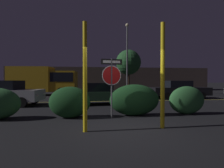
# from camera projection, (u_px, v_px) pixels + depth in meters

# --- Properties ---
(ground_plane) EXTENTS (260.00, 260.00, 0.00)m
(ground_plane) POSITION_uv_depth(u_px,v_px,m) (123.00, 129.00, 5.47)
(ground_plane) COLOR black
(road_center_stripe) EXTENTS (35.36, 0.12, 0.01)m
(road_center_stripe) POSITION_uv_depth(u_px,v_px,m) (104.00, 101.00, 12.85)
(road_center_stripe) COLOR gold
(road_center_stripe) RESTS_ON ground_plane
(stop_sign) EXTENTS (0.87, 0.14, 2.41)m
(stop_sign) POSITION_uv_depth(u_px,v_px,m) (112.00, 76.00, 7.00)
(stop_sign) COLOR #4C4C51
(stop_sign) RESTS_ON ground_plane
(yellow_pole_left) EXTENTS (0.12, 0.12, 3.25)m
(yellow_pole_left) POSITION_uv_depth(u_px,v_px,m) (85.00, 77.00, 5.14)
(yellow_pole_left) COLOR yellow
(yellow_pole_left) RESTS_ON ground_plane
(yellow_pole_right) EXTENTS (0.13, 0.13, 3.36)m
(yellow_pole_right) POSITION_uv_depth(u_px,v_px,m) (163.00, 75.00, 5.56)
(yellow_pole_right) COLOR yellow
(yellow_pole_right) RESTS_ON ground_plane
(hedge_bush_1) EXTENTS (1.66, 0.87, 1.28)m
(hedge_bush_1) POSITION_uv_depth(u_px,v_px,m) (70.00, 102.00, 7.08)
(hedge_bush_1) COLOR #19421E
(hedge_bush_1) RESTS_ON ground_plane
(hedge_bush_2) EXTENTS (2.18, 0.80, 1.36)m
(hedge_bush_2) POSITION_uv_depth(u_px,v_px,m) (135.00, 100.00, 7.56)
(hedge_bush_2) COLOR #19421E
(hedge_bush_2) RESTS_ON ground_plane
(hedge_bush_3) EXTENTS (1.64, 0.71, 1.27)m
(hedge_bush_3) POSITION_uv_depth(u_px,v_px,m) (187.00, 100.00, 7.89)
(hedge_bush_3) COLOR #2D6633
(hedge_bush_3) RESTS_ON ground_plane
(passing_car_1) EXTENTS (4.04, 2.19, 1.53)m
(passing_car_1) POSITION_uv_depth(u_px,v_px,m) (8.00, 93.00, 10.60)
(passing_car_1) COLOR #9E9EA3
(passing_car_1) RESTS_ON ground_plane
(passing_car_2) EXTENTS (4.87, 2.15, 1.38)m
(passing_car_2) POSITION_uv_depth(u_px,v_px,m) (99.00, 94.00, 11.28)
(passing_car_2) COLOR #335B38
(passing_car_2) RESTS_ON ground_plane
(passing_car_3) EXTENTS (4.96, 2.03, 1.52)m
(passing_car_3) POSITION_uv_depth(u_px,v_px,m) (179.00, 90.00, 14.92)
(passing_car_3) COLOR black
(passing_car_3) RESTS_ON ground_plane
(delivery_truck) EXTENTS (6.83, 2.95, 2.95)m
(delivery_truck) POSITION_uv_depth(u_px,v_px,m) (45.00, 80.00, 18.34)
(delivery_truck) COLOR gold
(delivery_truck) RESTS_ON ground_plane
(street_lamp) EXTENTS (0.37, 0.37, 7.68)m
(street_lamp) POSITION_uv_depth(u_px,v_px,m) (127.00, 53.00, 18.77)
(street_lamp) COLOR #4C4C51
(street_lamp) RESTS_ON ground_plane
(tree_0) EXTENTS (3.03, 3.03, 5.29)m
(tree_0) POSITION_uv_depth(u_px,v_px,m) (128.00, 62.00, 21.24)
(tree_0) COLOR #422D1E
(tree_0) RESTS_ON ground_plane
(building_backdrop) EXTENTS (29.96, 4.08, 3.51)m
(building_backdrop) POSITION_uv_depth(u_px,v_px,m) (111.00, 79.00, 27.56)
(building_backdrop) COLOR #6B5B4C
(building_backdrop) RESTS_ON ground_plane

